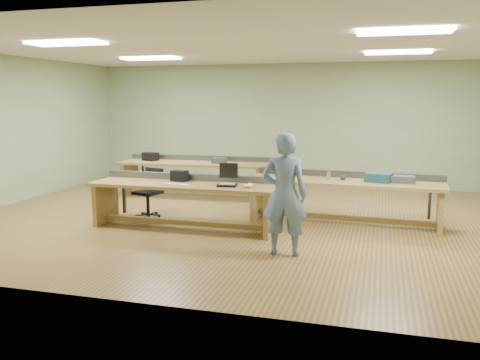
# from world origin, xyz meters

# --- Properties ---
(floor) EXTENTS (10.00, 10.00, 0.00)m
(floor) POSITION_xyz_m (0.00, 0.00, 0.00)
(floor) COLOR olive
(floor) RESTS_ON ground
(ceiling) EXTENTS (10.00, 10.00, 0.00)m
(ceiling) POSITION_xyz_m (0.00, 0.00, 3.00)
(ceiling) COLOR silver
(ceiling) RESTS_ON wall_back
(wall_back) EXTENTS (10.00, 0.04, 3.00)m
(wall_back) POSITION_xyz_m (0.00, 4.00, 1.50)
(wall_back) COLOR gray
(wall_back) RESTS_ON floor
(wall_front) EXTENTS (10.00, 0.04, 3.00)m
(wall_front) POSITION_xyz_m (0.00, -4.00, 1.50)
(wall_front) COLOR gray
(wall_front) RESTS_ON floor
(wall_left) EXTENTS (0.04, 8.00, 3.00)m
(wall_left) POSITION_xyz_m (-5.00, 0.00, 1.50)
(wall_left) COLOR gray
(wall_left) RESTS_ON floor
(fluor_panels) EXTENTS (6.20, 3.50, 0.03)m
(fluor_panels) POSITION_xyz_m (0.00, 0.00, 2.97)
(fluor_panels) COLOR white
(fluor_panels) RESTS_ON ceiling
(workbench_front) EXTENTS (3.12, 0.85, 0.86)m
(workbench_front) POSITION_xyz_m (-0.81, -0.90, 0.56)
(workbench_front) COLOR #AE8E49
(workbench_front) RESTS_ON floor
(workbench_mid) EXTENTS (3.31, 1.06, 0.86)m
(workbench_mid) POSITION_xyz_m (1.70, 0.14, 0.57)
(workbench_mid) COLOR #AE8E49
(workbench_mid) RESTS_ON floor
(workbench_back) EXTENTS (3.29, 0.99, 0.86)m
(workbench_back) POSITION_xyz_m (-1.70, 1.84, 0.56)
(workbench_back) COLOR #AE8E49
(workbench_back) RESTS_ON floor
(person) EXTENTS (0.63, 0.43, 1.68)m
(person) POSITION_xyz_m (1.05, -1.92, 0.84)
(person) COLOR #6A7DAD
(person) RESTS_ON floor
(laptop_base) EXTENTS (0.32, 0.27, 0.03)m
(laptop_base) POSITION_xyz_m (-0.05, -0.99, 0.77)
(laptop_base) COLOR black
(laptop_base) RESTS_ON workbench_front
(laptop_screen) EXTENTS (0.30, 0.04, 0.24)m
(laptop_screen) POSITION_xyz_m (-0.06, -0.87, 0.99)
(laptop_screen) COLOR black
(laptop_screen) RESTS_ON laptop_base
(keyboard) EXTENTS (0.42, 0.17, 0.02)m
(keyboard) POSITION_xyz_m (-0.85, -1.13, 0.76)
(keyboard) COLOR silver
(keyboard) RESTS_ON workbench_front
(trackball_mouse) EXTENTS (0.17, 0.19, 0.07)m
(trackball_mouse) POSITION_xyz_m (0.31, -1.03, 0.79)
(trackball_mouse) COLOR white
(trackball_mouse) RESTS_ON workbench_front
(camera_bag) EXTENTS (0.30, 0.23, 0.18)m
(camera_bag) POSITION_xyz_m (-0.98, -0.72, 0.84)
(camera_bag) COLOR black
(camera_bag) RESTS_ON workbench_front
(task_chair) EXTENTS (0.59, 0.59, 0.88)m
(task_chair) POSITION_xyz_m (-1.74, -0.31, 0.32)
(task_chair) COLOR black
(task_chair) RESTS_ON floor
(parts_bin_teal) EXTENTS (0.47, 0.40, 0.15)m
(parts_bin_teal) POSITION_xyz_m (2.26, 0.13, 0.82)
(parts_bin_teal) COLOR #163D49
(parts_bin_teal) RESTS_ON workbench_mid
(parts_bin_grey) EXTENTS (0.42, 0.28, 0.11)m
(parts_bin_grey) POSITION_xyz_m (2.63, 0.16, 0.81)
(parts_bin_grey) COLOR #3C3C3E
(parts_bin_grey) RESTS_ON workbench_mid
(mug) EXTENTS (0.14, 0.14, 0.09)m
(mug) POSITION_xyz_m (1.66, 0.19, 0.80)
(mug) COLOR #3C3C3E
(mug) RESTS_ON workbench_mid
(drinks_can) EXTENTS (0.09, 0.09, 0.13)m
(drinks_can) POSITION_xyz_m (1.43, 0.14, 0.82)
(drinks_can) COLOR silver
(drinks_can) RESTS_ON workbench_mid
(storage_box_back) EXTENTS (0.38, 0.31, 0.19)m
(storage_box_back) POSITION_xyz_m (-2.74, 1.85, 0.84)
(storage_box_back) COLOR black
(storage_box_back) RESTS_ON workbench_back
(tray_back) EXTENTS (0.30, 0.23, 0.12)m
(tray_back) POSITION_xyz_m (-1.09, 1.79, 0.81)
(tray_back) COLOR #3C3C3E
(tray_back) RESTS_ON workbench_back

